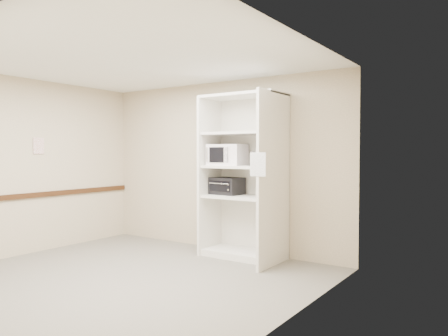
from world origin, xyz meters
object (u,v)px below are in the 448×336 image
Objects in this scene: microwave at (227,155)px; shelving_unit at (246,182)px; toaster_oven_lower at (227,186)px; toaster_oven_upper at (266,159)px.

shelving_unit is at bearing -7.10° from microwave.
microwave is 1.13× the size of toaster_oven_lower.
shelving_unit is at bearing -178.18° from toaster_oven_upper.
toaster_oven_upper reaches higher than toaster_oven_lower.
shelving_unit is 4.58× the size of microwave.
microwave reaches higher than toaster_oven_lower.
microwave is 0.68m from toaster_oven_upper.
microwave reaches higher than toaster_oven_upper.
microwave is 1.51× the size of toaster_oven_upper.
shelving_unit is 5.18× the size of toaster_oven_lower.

